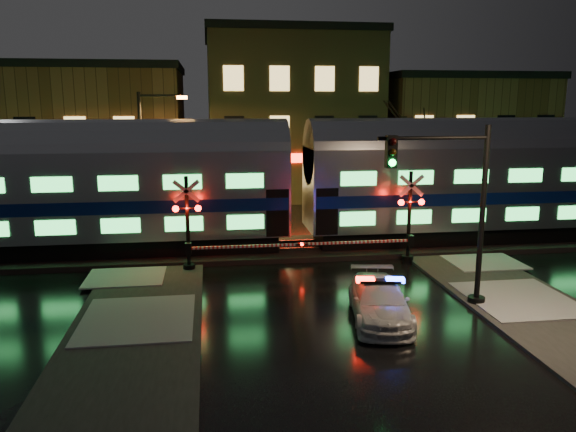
% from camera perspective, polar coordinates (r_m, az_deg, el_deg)
% --- Properties ---
extents(ground, '(120.00, 120.00, 0.00)m').
position_cam_1_polar(ground, '(21.83, 3.28, -6.90)').
color(ground, black).
rests_on(ground, ground).
extents(ballast, '(90.00, 4.20, 0.24)m').
position_cam_1_polar(ballast, '(26.51, 1.17, -3.29)').
color(ballast, black).
rests_on(ballast, ground).
extents(sidewalk_left, '(4.00, 20.00, 0.12)m').
position_cam_1_polar(sidewalk_left, '(16.02, -16.27, -14.20)').
color(sidewalk_left, '#2D2D2D').
rests_on(sidewalk_left, ground).
extents(sidewalk_right, '(4.00, 20.00, 0.12)m').
position_cam_1_polar(sidewalk_right, '(19.08, 27.03, -10.77)').
color(sidewalk_right, '#2D2D2D').
rests_on(sidewalk_right, ground).
extents(building_left, '(14.00, 10.00, 9.00)m').
position_cam_1_polar(building_left, '(43.29, -20.07, 7.65)').
color(building_left, brown).
rests_on(building_left, ground).
extents(building_mid, '(12.00, 11.00, 11.50)m').
position_cam_1_polar(building_mid, '(43.25, 0.08, 9.99)').
color(building_mid, brown).
rests_on(building_mid, ground).
extents(building_right, '(12.00, 10.00, 8.50)m').
position_cam_1_polar(building_right, '(46.50, 16.39, 7.78)').
color(building_right, brown).
rests_on(building_right, ground).
extents(train, '(51.00, 3.12, 5.92)m').
position_cam_1_polar(train, '(25.85, 0.93, 3.72)').
color(train, black).
rests_on(train, ballast).
extents(police_car, '(2.45, 4.57, 1.41)m').
position_cam_1_polar(police_car, '(18.40, 9.28, -8.51)').
color(police_car, silver).
rests_on(police_car, ground).
extents(crossing_signal_right, '(5.66, 0.65, 4.01)m').
position_cam_1_polar(crossing_signal_right, '(24.59, 11.47, -1.01)').
color(crossing_signal_right, black).
rests_on(crossing_signal_right, ground).
extents(crossing_signal_left, '(5.61, 0.65, 3.97)m').
position_cam_1_polar(crossing_signal_left, '(23.21, -9.25, -1.71)').
color(crossing_signal_left, black).
rests_on(crossing_signal_left, ground).
extents(traffic_light, '(3.99, 0.71, 6.17)m').
position_cam_1_polar(traffic_light, '(19.36, 16.65, 0.28)').
color(traffic_light, black).
rests_on(traffic_light, ground).
extents(streetlight, '(2.47, 0.26, 7.39)m').
position_cam_1_polar(streetlight, '(29.58, -14.15, 6.06)').
color(streetlight, black).
rests_on(streetlight, ground).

